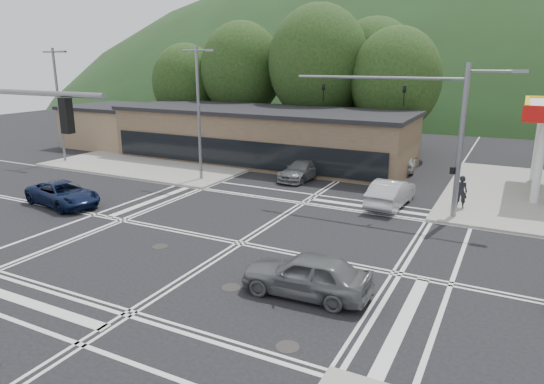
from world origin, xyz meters
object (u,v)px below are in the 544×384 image
at_px(car_queue_b, 404,161).
at_px(car_blue_west, 63,194).
at_px(car_grey_center, 306,274).
at_px(car_queue_a, 391,193).
at_px(pedestrian, 461,192).
at_px(car_northbound, 302,170).

bearing_deg(car_queue_b, car_blue_west, 42.94).
xyz_separation_m(car_blue_west, car_grey_center, (16.80, -3.75, 0.10)).
relative_size(car_grey_center, car_queue_a, 0.98).
relative_size(car_blue_west, pedestrian, 2.68).
xyz_separation_m(car_blue_west, car_northbound, (9.69, 12.04, -0.02)).
xyz_separation_m(car_queue_b, pedestrian, (4.98, -8.67, 0.35)).
height_order(car_queue_a, car_northbound, car_queue_a).
distance_m(car_northbound, pedestrian, 11.06).
relative_size(car_blue_west, car_queue_a, 1.04).
bearing_deg(car_northbound, pedestrian, -7.19).
bearing_deg(car_queue_a, car_grey_center, 93.25).
bearing_deg(car_queue_a, car_queue_b, -78.86).
bearing_deg(car_blue_west, car_queue_b, -30.90).
distance_m(car_grey_center, pedestrian, 13.65).
bearing_deg(car_northbound, car_queue_b, 52.97).
distance_m(car_grey_center, car_queue_a, 12.25).
xyz_separation_m(car_grey_center, car_northbound, (-7.11, 15.79, -0.12)).
xyz_separation_m(car_blue_west, car_queue_b, (15.45, 18.08, 0.04)).
bearing_deg(car_northbound, car_blue_west, -122.24).
xyz_separation_m(car_queue_a, car_queue_b, (-1.34, 9.58, -0.06)).
height_order(car_grey_center, car_northbound, car_grey_center).
bearing_deg(car_queue_b, car_queue_a, 91.42).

